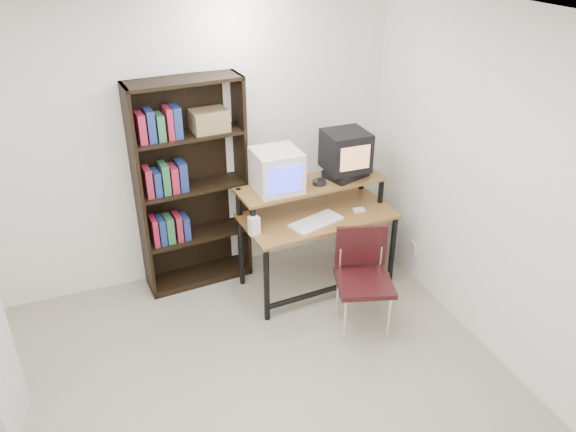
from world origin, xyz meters
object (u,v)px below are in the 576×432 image
object	(u,v)px
computer_desk	(316,216)
school_chair	(363,270)
crt_monitor	(277,171)
crt_tv	(346,151)
pc_tower	(362,253)
bookshelf	(190,184)

from	to	relation	value
computer_desk	school_chair	bearing A→B (deg)	-85.40
crt_monitor	school_chair	xyz separation A→B (m)	(0.44, -0.80, -0.61)
crt_monitor	crt_tv	distance (m)	0.67
crt_tv	school_chair	bearing A→B (deg)	-105.01
pc_tower	computer_desk	bearing A→B (deg)	167.84
crt_monitor	school_chair	size ratio (longest dim) A/B	0.46
school_chair	crt_monitor	bearing A→B (deg)	135.10
pc_tower	bookshelf	bearing A→B (deg)	151.08
school_chair	computer_desk	bearing A→B (deg)	115.06
crt_tv	bookshelf	world-z (taller)	bookshelf
crt_monitor	school_chair	world-z (taller)	crt_monitor
computer_desk	crt_tv	xyz separation A→B (m)	(0.33, 0.14, 0.52)
computer_desk	bookshelf	bearing A→B (deg)	150.22
pc_tower	crt_tv	bearing A→B (deg)	122.96
computer_desk	school_chair	world-z (taller)	computer_desk
crt_tv	bookshelf	distance (m)	1.40
pc_tower	bookshelf	xyz separation A→B (m)	(-1.49, 0.50, 0.77)
crt_monitor	crt_tv	bearing A→B (deg)	2.40
school_chair	bookshelf	xyz separation A→B (m)	(-1.11, 1.18, 0.44)
computer_desk	crt_tv	bearing A→B (deg)	19.26
crt_monitor	crt_tv	world-z (taller)	crt_tv
crt_tv	school_chair	distance (m)	1.11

